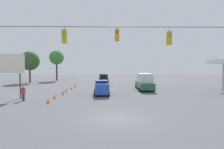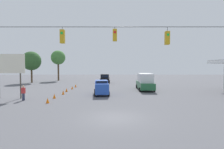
# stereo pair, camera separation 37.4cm
# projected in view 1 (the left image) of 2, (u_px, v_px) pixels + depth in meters

# --- Properties ---
(ground_plane) EXTENTS (140.00, 140.00, 0.00)m
(ground_plane) POSITION_uv_depth(u_px,v_px,m) (117.00, 118.00, 13.25)
(ground_plane) COLOR #56565B
(overhead_signal_span) EXTENTS (22.41, 0.38, 7.38)m
(overhead_signal_span) POSITION_uv_depth(u_px,v_px,m) (117.00, 56.00, 13.37)
(overhead_signal_span) COLOR #4C473D
(overhead_signal_span) RESTS_ON ground_plane
(box_truck_green_oncoming_far) EXTENTS (2.57, 6.65, 2.73)m
(box_truck_green_oncoming_far) POSITION_uv_depth(u_px,v_px,m) (144.00, 82.00, 28.96)
(box_truck_green_oncoming_far) COLOR #236038
(box_truck_green_oncoming_far) RESTS_ON ground_plane
(pickup_truck_black_withflow_deep) EXTENTS (2.26, 5.09, 2.12)m
(pickup_truck_black_withflow_deep) POSITION_uv_depth(u_px,v_px,m) (104.00, 79.00, 40.39)
(pickup_truck_black_withflow_deep) COLOR black
(pickup_truck_black_withflow_deep) RESTS_ON ground_plane
(sedan_blue_withflow_mid) EXTENTS (2.32, 4.29, 2.01)m
(sedan_blue_withflow_mid) POSITION_uv_depth(u_px,v_px,m) (101.00, 87.00, 23.89)
(sedan_blue_withflow_mid) COLOR #234CB2
(sedan_blue_withflow_mid) RESTS_ON ground_plane
(traffic_cone_nearest) EXTENTS (0.36, 0.36, 0.56)m
(traffic_cone_nearest) POSITION_uv_depth(u_px,v_px,m) (48.00, 101.00, 18.38)
(traffic_cone_nearest) COLOR orange
(traffic_cone_nearest) RESTS_ON ground_plane
(traffic_cone_second) EXTENTS (0.36, 0.36, 0.56)m
(traffic_cone_second) POSITION_uv_depth(u_px,v_px,m) (54.00, 96.00, 21.13)
(traffic_cone_second) COLOR orange
(traffic_cone_second) RESTS_ON ground_plane
(traffic_cone_third) EXTENTS (0.36, 0.36, 0.56)m
(traffic_cone_third) POSITION_uv_depth(u_px,v_px,m) (63.00, 93.00, 24.12)
(traffic_cone_third) COLOR orange
(traffic_cone_third) RESTS_ON ground_plane
(traffic_cone_fourth) EXTENTS (0.36, 0.36, 0.56)m
(traffic_cone_fourth) POSITION_uv_depth(u_px,v_px,m) (66.00, 90.00, 26.73)
(traffic_cone_fourth) COLOR orange
(traffic_cone_fourth) RESTS_ON ground_plane
(traffic_cone_fifth) EXTENTS (0.36, 0.36, 0.56)m
(traffic_cone_fifth) POSITION_uv_depth(u_px,v_px,m) (72.00, 88.00, 29.72)
(traffic_cone_fifth) COLOR orange
(traffic_cone_fifth) RESTS_ON ground_plane
(traffic_cone_farthest) EXTENTS (0.36, 0.36, 0.56)m
(traffic_cone_farthest) POSITION_uv_depth(u_px,v_px,m) (75.00, 86.00, 32.60)
(traffic_cone_farthest) COLOR orange
(traffic_cone_farthest) RESTS_ON ground_plane
(roadside_billboard) EXTENTS (3.76, 0.16, 5.40)m
(roadside_billboard) POSITION_uv_depth(u_px,v_px,m) (9.00, 67.00, 20.91)
(roadside_billboard) COLOR #4C473D
(roadside_billboard) RESTS_ON ground_plane
(pedestrian) EXTENTS (0.40, 0.28, 1.72)m
(pedestrian) POSITION_uv_depth(u_px,v_px,m) (23.00, 93.00, 19.77)
(pedestrian) COLOR #2D334C
(pedestrian) RESTS_ON ground_plane
(tree_horizon_left) EXTENTS (4.52, 4.52, 7.48)m
(tree_horizon_left) POSITION_uv_depth(u_px,v_px,m) (30.00, 61.00, 41.40)
(tree_horizon_left) COLOR #4C3823
(tree_horizon_left) RESTS_ON ground_plane
(tree_horizon_right) EXTENTS (3.90, 3.90, 8.31)m
(tree_horizon_right) POSITION_uv_depth(u_px,v_px,m) (57.00, 58.00, 47.97)
(tree_horizon_right) COLOR #4C3823
(tree_horizon_right) RESTS_ON ground_plane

